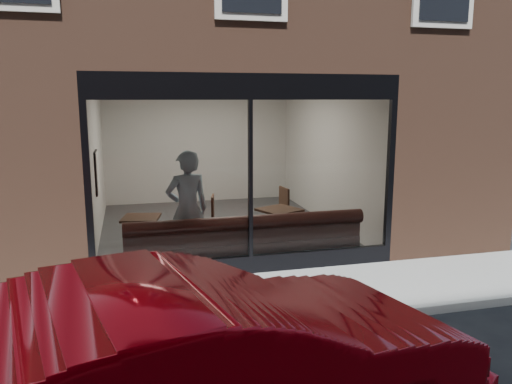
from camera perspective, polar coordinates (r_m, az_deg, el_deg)
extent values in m
plane|color=black|center=(6.46, 3.86, -15.26)|extent=(120.00, 120.00, 0.00)
cube|color=gray|center=(7.33, 1.37, -11.93)|extent=(40.00, 2.00, 0.01)
cube|color=gray|center=(6.40, 4.01, -14.96)|extent=(40.00, 0.10, 0.12)
cube|color=brown|center=(13.70, -22.39, 4.77)|extent=(2.50, 12.00, 3.20)
cube|color=brown|center=(14.68, 8.13, 5.80)|extent=(2.50, 12.00, 3.20)
cube|color=brown|center=(16.66, -8.03, 6.38)|extent=(5.00, 6.00, 3.20)
plane|color=#2D2D30|center=(11.04, -4.28, -4.06)|extent=(6.00, 6.00, 0.00)
plane|color=white|center=(10.68, -4.52, 12.62)|extent=(6.00, 6.00, 0.00)
plane|color=silver|center=(13.68, -6.60, 5.49)|extent=(5.00, 0.00, 5.00)
plane|color=silver|center=(10.60, -17.80, 3.55)|extent=(0.00, 6.00, 6.00)
plane|color=silver|center=(11.44, 8.01, 4.44)|extent=(0.00, 6.00, 6.00)
cube|color=black|center=(8.23, -0.63, -8.28)|extent=(5.00, 0.10, 0.30)
cube|color=black|center=(7.79, -0.67, 11.98)|extent=(5.00, 0.10, 0.40)
cube|color=black|center=(7.89, -0.65, 1.39)|extent=(0.06, 0.10, 2.50)
plane|color=white|center=(7.86, -0.60, 1.35)|extent=(4.80, 0.00, 4.80)
cube|color=#341613|center=(8.58, -1.27, -6.96)|extent=(4.00, 0.55, 0.45)
imported|color=#88A3B3|center=(8.39, -7.84, -2.01)|extent=(0.79, 0.59, 1.99)
cube|color=black|center=(9.06, -13.01, -2.90)|extent=(0.75, 0.75, 0.04)
cube|color=black|center=(9.45, 2.69, -2.07)|extent=(0.90, 0.90, 0.04)
cube|color=black|center=(9.96, -6.02, -4.42)|extent=(0.54, 0.54, 0.04)
cube|color=black|center=(10.70, 2.28, -3.29)|extent=(0.51, 0.51, 0.04)
cube|color=white|center=(10.15, -17.66, 2.16)|extent=(0.02, 0.59, 0.78)
imported|color=#8E0008|center=(3.99, -7.09, -20.25)|extent=(5.00, 2.74, 1.56)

